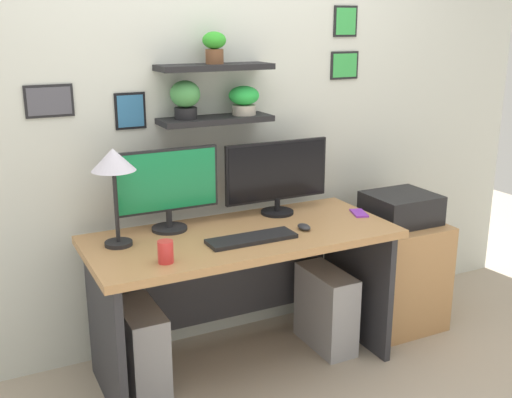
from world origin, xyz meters
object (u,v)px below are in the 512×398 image
(monitor_right, at_px, (277,175))
(pen_cup, at_px, (166,252))
(desk, at_px, (238,269))
(printer, at_px, (401,208))
(computer_tower_right, at_px, (326,309))
(drawer_cabinet, at_px, (396,272))
(monitor_left, at_px, (167,186))
(keyboard, at_px, (252,239))
(desk_lamp, at_px, (114,167))
(computer_mouse, at_px, (304,227))
(cell_phone, at_px, (359,213))
(computer_tower_left, at_px, (142,349))

(monitor_right, xyz_separation_m, pen_cup, (-0.78, -0.42, -0.17))
(desk, distance_m, printer, 1.06)
(computer_tower_right, bearing_deg, drawer_cabinet, 6.36)
(printer, bearing_deg, pen_cup, -170.41)
(monitor_left, distance_m, computer_tower_right, 1.14)
(keyboard, relative_size, computer_tower_right, 0.98)
(desk_lamp, distance_m, computer_tower_right, 1.44)
(printer, bearing_deg, desk_lamp, 178.26)
(pen_cup, bearing_deg, computer_mouse, 8.04)
(monitor_left, height_order, pen_cup, monitor_left)
(cell_phone, relative_size, computer_tower_left, 0.32)
(monitor_left, height_order, cell_phone, monitor_left)
(printer, height_order, computer_tower_right, printer)
(monitor_right, height_order, pen_cup, monitor_right)
(monitor_left, xyz_separation_m, computer_tower_right, (0.82, -0.22, -0.76))
(monitor_right, height_order, drawer_cabinet, monitor_right)
(computer_mouse, relative_size, computer_tower_left, 0.21)
(keyboard, distance_m, computer_mouse, 0.31)
(keyboard, bearing_deg, monitor_left, 131.98)
(desk_lamp, bearing_deg, pen_cup, -66.93)
(cell_phone, xyz_separation_m, pen_cup, (-1.18, -0.20, 0.05))
(cell_phone, bearing_deg, computer_tower_right, -160.48)
(monitor_right, height_order, printer, monitor_right)
(computer_tower_right, bearing_deg, keyboard, -167.72)
(keyboard, distance_m, drawer_cabinet, 1.16)
(desk_lamp, relative_size, drawer_cabinet, 0.73)
(printer, height_order, computer_tower_left, printer)
(monitor_right, bearing_deg, pen_cup, -151.70)
(printer, bearing_deg, keyboard, -170.71)
(desk, distance_m, computer_mouse, 0.41)
(monitor_right, height_order, desk_lamp, desk_lamp)
(keyboard, relative_size, printer, 1.16)
(monitor_left, bearing_deg, pen_cup, -110.61)
(desk_lamp, height_order, drawer_cabinet, desk_lamp)
(computer_tower_left, bearing_deg, printer, 0.50)
(desk_lamp, bearing_deg, drawer_cabinet, -1.74)
(keyboard, xyz_separation_m, cell_phone, (0.72, 0.12, -0.01))
(printer, bearing_deg, monitor_right, 167.44)
(desk, distance_m, keyboard, 0.28)
(desk, bearing_deg, cell_phone, -4.62)
(cell_phone, distance_m, computer_tower_left, 1.36)
(monitor_right, xyz_separation_m, computer_tower_left, (-0.85, -0.18, -0.75))
(monitor_right, distance_m, keyboard, 0.51)
(monitor_left, distance_m, computer_mouse, 0.72)
(computer_tower_left, height_order, computer_tower_right, computer_tower_right)
(keyboard, xyz_separation_m, desk_lamp, (-0.59, 0.22, 0.37))
(desk, xyz_separation_m, desk_lamp, (-0.60, 0.05, 0.59))
(computer_mouse, distance_m, drawer_cabinet, 0.88)
(monitor_left, bearing_deg, monitor_right, 0.01)
(desk_lamp, distance_m, cell_phone, 1.37)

